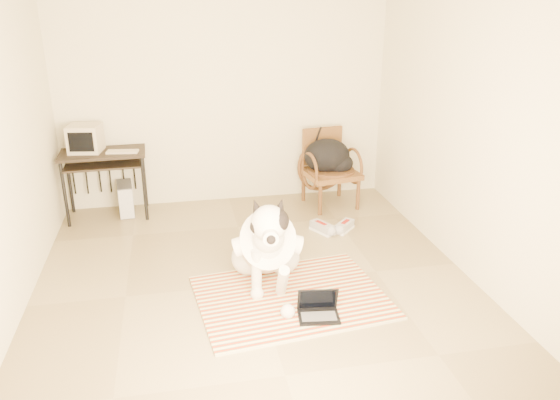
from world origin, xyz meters
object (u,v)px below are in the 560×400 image
object	(u,v)px
dog	(267,246)
pc_tower	(126,199)
laptop	(318,309)
crt_monitor	(85,138)
backpack	(329,157)
computer_desk	(103,161)
rattan_chair	(329,168)

from	to	relation	value
dog	pc_tower	bearing A→B (deg)	124.55
dog	pc_tower	xyz separation A→B (m)	(-1.38, 2.00, -0.20)
laptop	pc_tower	distance (m)	3.14
dog	crt_monitor	world-z (taller)	crt_monitor
dog	backpack	world-z (taller)	dog
computer_desk	backpack	bearing A→B (deg)	-3.14
dog	backpack	size ratio (longest dim) A/B	2.29
backpack	dog	bearing A→B (deg)	-121.26
rattan_chair	backpack	distance (m)	0.16
backpack	computer_desk	bearing A→B (deg)	176.86
dog	rattan_chair	xyz separation A→B (m)	(1.11, 1.84, 0.08)
rattan_chair	backpack	world-z (taller)	rattan_chair
dog	backpack	xyz separation A→B (m)	(1.10, 1.81, 0.24)
crt_monitor	rattan_chair	size ratio (longest dim) A/B	0.42
rattan_chair	backpack	bearing A→B (deg)	-113.68
laptop	crt_monitor	size ratio (longest dim) A/B	0.92
computer_desk	dog	bearing A→B (deg)	-51.10
computer_desk	crt_monitor	world-z (taller)	crt_monitor
dog	laptop	bearing A→B (deg)	-63.78
dog	rattan_chair	size ratio (longest dim) A/B	1.46
dog	rattan_chair	bearing A→B (deg)	58.88
dog	computer_desk	world-z (taller)	dog
laptop	backpack	xyz separation A→B (m)	(0.78, 2.45, 0.55)
laptop	crt_monitor	distance (m)	3.47
laptop	rattan_chair	bearing A→B (deg)	72.17
dog	laptop	distance (m)	0.78
backpack	rattan_chair	bearing A→B (deg)	66.32
computer_desk	rattan_chair	bearing A→B (deg)	-2.39
laptop	rattan_chair	xyz separation A→B (m)	(0.80, 2.48, 0.39)
laptop	dog	bearing A→B (deg)	116.22
crt_monitor	pc_tower	world-z (taller)	crt_monitor
dog	pc_tower	size ratio (longest dim) A/B	3.25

